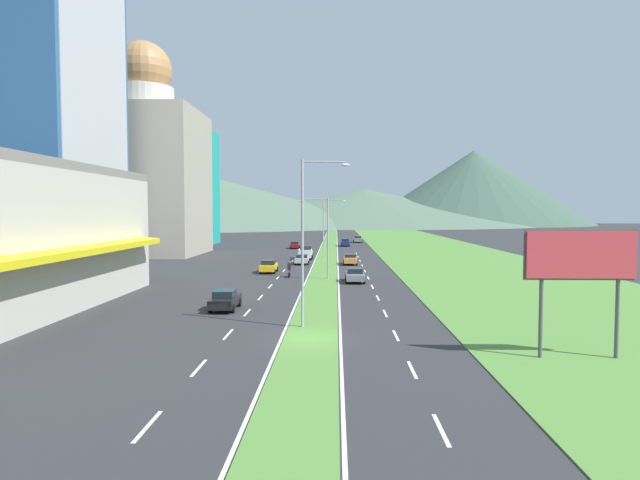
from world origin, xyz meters
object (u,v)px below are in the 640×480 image
(car_3, at_px, (302,259))
(car_1, at_px, (225,300))
(car_6, at_px, (345,242))
(car_7, at_px, (355,275))
(street_lamp_far, at_px, (326,224))
(street_lamp_mid, at_px, (324,232))
(office_tower, at_px, (17,19))
(street_lamp_near, at_px, (307,233))
(billboard_roadside, at_px, (581,261))
(car_4, at_px, (269,266))
(car_5, at_px, (295,245))
(pickup_truck_0, at_px, (306,253))
(car_2, at_px, (350,259))
(car_0, at_px, (358,239))
(motorcycle_rider, at_px, (289,271))

(car_3, bearing_deg, car_1, 174.12)
(car_6, bearing_deg, car_7, 0.06)
(street_lamp_far, relative_size, car_3, 2.26)
(street_lamp_mid, relative_size, car_3, 2.15)
(office_tower, bearing_deg, street_lamp_near, -42.20)
(billboard_roadside, relative_size, car_3, 1.59)
(street_lamp_mid, bearing_deg, office_tower, 164.00)
(office_tower, bearing_deg, car_4, -8.97)
(office_tower, xyz_separation_m, car_4, (33.48, -5.29, -31.80))
(car_6, distance_m, car_7, 58.22)
(office_tower, relative_size, street_lamp_near, 5.99)
(car_5, height_order, pickup_truck_0, pickup_truck_0)
(street_lamp_mid, bearing_deg, car_5, 98.18)
(car_6, bearing_deg, street_lamp_mid, -3.30)
(billboard_roadside, xyz_separation_m, car_1, (-20.78, 13.10, -4.25))
(office_tower, relative_size, street_lamp_far, 6.88)
(car_4, bearing_deg, street_lamp_far, -20.08)
(car_4, distance_m, car_6, 50.90)
(car_2, distance_m, car_6, 39.53)
(car_2, height_order, car_5, car_2)
(car_0, bearing_deg, car_6, -13.21)
(billboard_roadside, relative_size, car_6, 1.48)
(street_lamp_mid, xyz_separation_m, car_5, (-7.01, 48.80, -4.47))
(car_7, bearing_deg, billboard_roadside, 19.27)
(car_1, bearing_deg, motorcycle_rider, -8.76)
(office_tower, bearing_deg, car_1, -42.08)
(office_tower, relative_size, car_6, 14.48)
(car_1, distance_m, car_3, 35.42)
(street_lamp_mid, xyz_separation_m, motorcycle_rider, (-4.05, 1.87, -4.45))
(street_lamp_mid, distance_m, pickup_truck_0, 25.55)
(street_lamp_mid, xyz_separation_m, car_3, (-3.55, 16.80, -4.48))
(car_2, bearing_deg, car_5, -162.28)
(car_2, xyz_separation_m, car_6, (-0.03, 39.53, 0.06))
(billboard_roadside, bearing_deg, car_5, 104.39)
(car_6, bearing_deg, car_3, -9.77)
(street_lamp_mid, distance_m, car_7, 5.90)
(billboard_roadside, distance_m, motorcycle_rider, 38.02)
(billboard_roadside, bearing_deg, car_7, 109.27)
(pickup_truck_0, distance_m, motorcycle_rider, 23.10)
(street_lamp_far, height_order, billboard_roadside, street_lamp_far)
(car_5, relative_size, car_6, 0.93)
(street_lamp_near, xyz_separation_m, motorcycle_rider, (-3.48, 26.41, -5.40))
(car_7, relative_size, motorcycle_rider, 2.27)
(street_lamp_near, relative_size, car_3, 2.60)
(car_2, bearing_deg, motorcycle_rider, -26.32)
(office_tower, xyz_separation_m, car_1, (33.25, -30.03, -31.81))
(car_5, bearing_deg, street_lamp_far, -164.45)
(street_lamp_mid, relative_size, billboard_roadside, 1.35)
(car_3, relative_size, car_4, 0.95)
(car_3, height_order, car_6, car_6)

